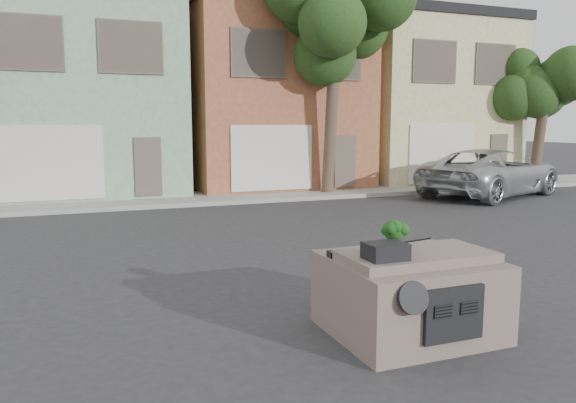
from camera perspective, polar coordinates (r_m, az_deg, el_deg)
ground_plane at (r=10.26m, az=2.72°, el=-7.48°), size 120.00×120.00×0.00m
sidewalk at (r=20.11m, az=-9.57°, el=0.29°), size 40.00×3.00×0.15m
townhouse_mint at (r=23.55m, az=-20.35°, el=10.05°), size 7.20×8.20×7.55m
townhouse_tan at (r=24.88m, az=-2.53°, el=10.40°), size 7.20×8.20×7.55m
townhouse_beige at (r=28.21m, az=12.27°, el=9.94°), size 7.20×8.20×7.55m
silver_pickup at (r=22.45m, az=19.85°, el=0.53°), size 6.98×4.95×1.77m
tree_near at (r=20.94m, az=4.39°, el=12.13°), size 4.40×4.00×8.50m
tree_far at (r=26.78m, az=24.21°, el=7.88°), size 3.20×3.00×6.00m
car_dashboard at (r=7.58m, az=12.16°, el=-8.89°), size 2.00×1.80×1.12m
instrument_hump at (r=6.82m, az=9.87°, el=-4.99°), size 0.48×0.38×0.20m
wiper_arm at (r=7.89m, az=12.46°, el=-3.94°), size 0.69×0.15×0.02m
broccoli at (r=7.29m, az=10.73°, el=-3.35°), size 0.45×0.45×0.40m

